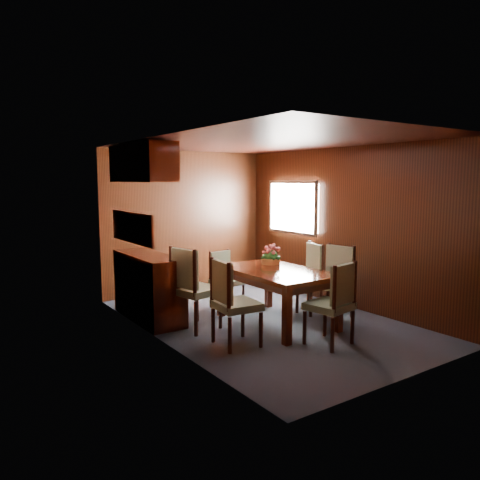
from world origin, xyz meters
TOP-DOWN VIEW (x-y plane):
  - ground at (0.00, 0.00)m, footprint 4.50×4.50m
  - room_shell at (-0.10, 0.33)m, footprint 3.06×4.52m
  - sideboard at (-1.25, 1.00)m, footprint 0.48×1.40m
  - dining_table at (0.07, -0.17)m, footprint 0.97×1.56m
  - chair_left_near at (-0.91, -0.54)m, footprint 0.51×0.53m
  - chair_left_far at (-1.00, 0.23)m, footprint 0.59×0.61m
  - chair_right_near at (0.96, -0.36)m, footprint 0.53×0.55m
  - chair_right_far at (0.94, 0.18)m, footprint 0.55×0.57m
  - chair_head at (0.08, -1.21)m, footprint 0.54×0.52m
  - chair_foot at (-0.06, 0.93)m, footprint 0.46×0.44m
  - flower_centerpiece at (0.27, 0.23)m, footprint 0.28×0.28m

SIDE VIEW (x-z plane):
  - ground at x=0.00m, z-range 0.00..0.00m
  - sideboard at x=-1.25m, z-range 0.00..0.90m
  - chair_foot at x=-0.06m, z-range 0.05..0.90m
  - chair_right_far at x=0.94m, z-range 0.05..1.04m
  - chair_head at x=0.08m, z-range 0.05..1.04m
  - chair_right_near at x=0.96m, z-range 0.06..1.06m
  - chair_left_near at x=-0.91m, z-range 0.06..1.08m
  - chair_left_far at x=-1.00m, z-range 0.06..1.14m
  - dining_table at x=0.07m, z-range 0.26..0.99m
  - flower_centerpiece at x=0.27m, z-range 0.72..1.00m
  - room_shell at x=-0.10m, z-range 0.43..2.84m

